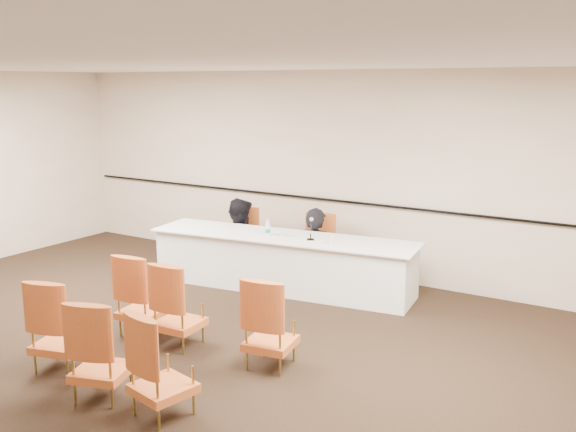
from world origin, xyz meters
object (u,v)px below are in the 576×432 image
object	(u,v)px
panelist_second_chair	(240,240)
aud_chair_front_left	(142,294)
panelist_main_chair	(315,248)
panelist_second	(240,250)
aud_chair_back_right	(162,363)
aud_chair_back_left	(59,323)
panel_table	(282,262)
panelist_main	(315,263)
aud_chair_front_right	(271,322)
aud_chair_front_mid	(179,304)
drinking_glass	(282,233)
aud_chair_back_mid	(101,348)
water_bottle	(268,227)
microphone	(311,230)
coffee_cup	(331,240)

from	to	relation	value
panelist_second_chair	aud_chair_front_left	distance (m)	2.72
panelist_main_chair	panelist_second_chair	bearing A→B (deg)	-180.00
panelist_second	aud_chair_back_right	world-z (taller)	panelist_second
panelist_second	aud_chair_back_left	size ratio (longest dim) A/B	1.71
panel_table	panelist_second	distance (m)	1.13
panel_table	aud_chair_front_left	xyz separation A→B (m)	(-0.47, -2.23, 0.10)
panelist_main	aud_chair_front_right	distance (m)	2.98
panelist_main	aud_chair_back_left	size ratio (longest dim) A/B	1.72
panel_table	aud_chair_front_mid	xyz separation A→B (m)	(0.12, -2.27, 0.10)
panelist_second	aud_chair_back_left	xyz separation A→B (m)	(0.55, -3.76, 0.17)
drinking_glass	aud_chair_back_left	distance (m)	3.37
aud_chair_back_mid	aud_chair_back_right	xyz separation A→B (m)	(0.69, 0.05, 0.00)
panelist_main_chair	aud_chair_front_mid	world-z (taller)	same
panel_table	aud_chair_back_right	distance (m)	3.63
panelist_second	aud_chair_back_right	distance (m)	4.42
panel_table	aud_chair_back_left	world-z (taller)	aud_chair_back_left
panel_table	panelist_main	size ratio (longest dim) A/B	2.31
panelist_main	aud_chair_back_mid	world-z (taller)	panelist_main
panelist_main_chair	panelist_second	distance (m)	1.25
panel_table	water_bottle	bearing A→B (deg)	-165.02
water_bottle	aud_chair_front_right	xyz separation A→B (m)	(1.44, -2.10, -0.39)
water_bottle	panel_table	bearing A→B (deg)	22.69
water_bottle	aud_chair_back_left	xyz separation A→B (m)	(-0.31, -3.25, -0.39)
water_bottle	aud_chair_back_right	world-z (taller)	water_bottle
panel_table	drinking_glass	world-z (taller)	drinking_glass
microphone	aud_chair_back_right	xyz separation A→B (m)	(0.55, -3.46, -0.42)
aud_chair_front_left	aud_chair_back_mid	xyz separation A→B (m)	(0.79, -1.30, 0.00)
panelist_main_chair	panelist_second_chair	size ratio (longest dim) A/B	1.00
aud_chair_back_right	water_bottle	bearing A→B (deg)	121.38
drinking_glass	aud_chair_front_mid	xyz separation A→B (m)	(0.11, -2.25, -0.33)
aud_chair_back_left	aud_chair_back_right	size ratio (longest dim) A/B	1.00
panelist_main	panelist_second	bearing A→B (deg)	3.76
panelist_second_chair	panelist_second	bearing A→B (deg)	0.00
panelist_second	drinking_glass	bearing A→B (deg)	164.70
aud_chair_back_left	aud_chair_back_mid	size ratio (longest dim) A/B	1.00
coffee_cup	panelist_main_chair	bearing A→B (deg)	132.61
panelist_main_chair	aud_chair_front_mid	bearing A→B (deg)	-99.08
coffee_cup	aud_chair_front_mid	xyz separation A→B (m)	(-0.68, -2.20, -0.34)
coffee_cup	aud_chair_back_left	xyz separation A→B (m)	(-1.29, -3.26, -0.34)
panelist_main_chair	aud_chair_back_right	distance (m)	4.16
microphone	coffee_cup	world-z (taller)	microphone
panelist_second	aud_chair_back_mid	size ratio (longest dim) A/B	1.71
panelist_main	panelist_second_chair	bearing A→B (deg)	3.76
panelist_main_chair	microphone	world-z (taller)	microphone
panelist_main_chair	microphone	xyz separation A→B (m)	(0.27, -0.61, 0.42)
panelist_second_chair	aud_chair_front_right	distance (m)	3.47
drinking_glass	aud_chair_back_left	xyz separation A→B (m)	(-0.51, -3.31, -0.33)
drinking_glass	panel_table	bearing A→B (deg)	121.63
aud_chair_front_right	aud_chair_back_right	world-z (taller)	same
coffee_cup	aud_chair_front_right	world-z (taller)	aud_chair_front_right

